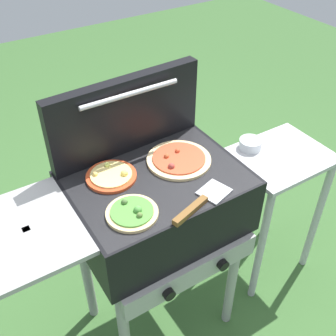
% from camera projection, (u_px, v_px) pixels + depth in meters
% --- Properties ---
extents(ground_plane, '(8.00, 8.00, 0.00)m').
position_uv_depth(ground_plane, '(160.00, 315.00, 2.06)').
color(ground_plane, '#38602D').
extents(grill, '(0.96, 0.53, 0.90)m').
position_uv_depth(grill, '(155.00, 208.00, 1.58)').
color(grill, black).
rests_on(grill, ground_plane).
extents(grill_lid_open, '(0.63, 0.09, 0.30)m').
position_uv_depth(grill_lid_open, '(126.00, 115.00, 1.54)').
color(grill_lid_open, black).
rests_on(grill_lid_open, grill).
extents(pizza_pepperoni, '(0.25, 0.25, 0.03)m').
position_uv_depth(pizza_pepperoni, '(179.00, 159.00, 1.56)').
color(pizza_pepperoni, beige).
rests_on(pizza_pepperoni, grill).
extents(pizza_veggie, '(0.17, 0.17, 0.04)m').
position_uv_depth(pizza_veggie, '(132.00, 212.00, 1.34)').
color(pizza_veggie, '#E0C17F').
rests_on(pizza_veggie, grill).
extents(pizza_cheese, '(0.18, 0.18, 0.03)m').
position_uv_depth(pizza_cheese, '(111.00, 176.00, 1.49)').
color(pizza_cheese, '#C64723').
rests_on(pizza_cheese, grill).
extents(spatula, '(0.27, 0.13, 0.02)m').
position_uv_depth(spatula, '(201.00, 202.00, 1.38)').
color(spatula, '#B7BABF').
rests_on(spatula, grill).
extents(prep_table, '(0.44, 0.36, 0.74)m').
position_uv_depth(prep_table, '(274.00, 189.00, 2.00)').
color(prep_table, '#B2B2B7').
rests_on(prep_table, ground_plane).
extents(topping_bowl_near, '(0.10, 0.10, 0.04)m').
position_uv_depth(topping_bowl_near, '(250.00, 144.00, 1.90)').
color(topping_bowl_near, silver).
rests_on(topping_bowl_near, prep_table).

